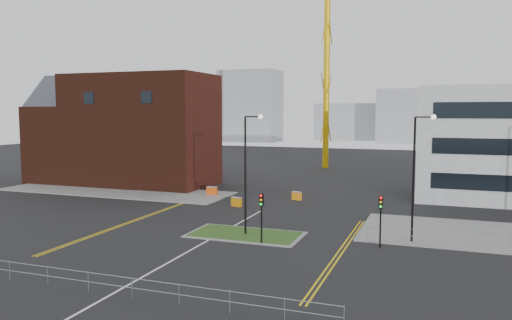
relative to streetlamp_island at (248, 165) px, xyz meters
The scene contains 23 objects.
ground 9.91m from the streetlamp_island, 105.50° to the right, with size 200.00×200.00×0.00m, color black.
pavement_left 26.80m from the streetlamp_island, 147.78° to the left, with size 28.00×8.00×0.12m, color slate.
island_kerb 5.38m from the streetlamp_island, behind, with size 8.60×4.60×0.08m, color slate.
grass_island 5.36m from the streetlamp_island, behind, with size 8.00×4.00×0.12m, color #264717.
brick_building 32.20m from the streetlamp_island, 141.56° to the left, with size 24.20×10.07×14.24m.
streetlamp_island is the anchor object (origin of this frame).
streetlamp_right_near 12.17m from the streetlamp_island, ahead, with size 1.46×0.36×9.18m.
traffic_light_island 3.92m from the streetlamp_island, 48.59° to the right, with size 0.28×0.33×3.65m.
traffic_light_right 10.19m from the streetlamp_island, ahead, with size 0.28×0.33×3.65m.
railing_front 14.91m from the streetlamp_island, 99.00° to the right, with size 24.05×0.05×1.10m.
railing_left 17.22m from the streetlamp_island, 142.89° to the left, with size 6.05×0.05×1.10m.
railing_right 19.18m from the streetlamp_island, 10.84° to the left, with size 19.05×5.05×1.10m.
centre_line 8.38m from the streetlamp_island, 110.29° to the right, with size 0.15×30.00×0.01m, color silver.
yellow_left_a 12.61m from the streetlamp_island, 169.89° to the left, with size 0.12×24.00×0.01m, color gold.
yellow_left_b 12.35m from the streetlamp_island, 169.62° to the left, with size 0.12×24.00×0.01m, color gold.
yellow_right_a 9.29m from the streetlamp_island, 15.36° to the right, with size 0.12×20.00×0.01m, color gold.
yellow_right_b 9.53m from the streetlamp_island, 14.78° to the right, with size 0.12×20.00×0.01m, color gold.
skyline_a 119.82m from the streetlamp_island, 110.65° to the left, with size 18.00×12.00×22.00m, color gray.
skyline_b 122.28m from the streetlamp_island, 86.35° to the left, with size 24.00×12.00×16.00m, color gray.
skyline_d 132.40m from the streetlamp_island, 94.43° to the left, with size 30.00×12.00×12.00m, color gray.
barrier_left 19.07m from the streetlamp_island, 123.66° to the left, with size 1.21×0.41×1.02m.
barrier_mid 12.64m from the streetlamp_island, 116.73° to the left, with size 1.15×0.64×0.92m.
barrier_right 16.75m from the streetlamp_island, 92.17° to the left, with size 1.11×0.65×0.88m.
Camera 1 is at (15.54, -26.68, 9.39)m, focal length 35.00 mm.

